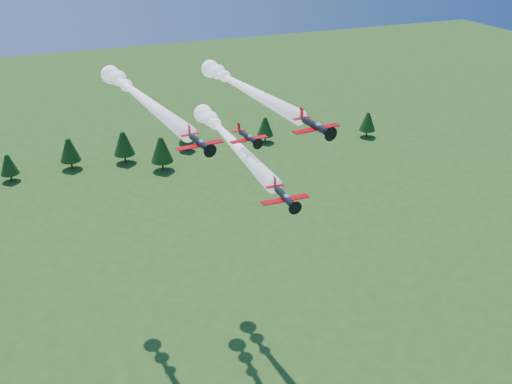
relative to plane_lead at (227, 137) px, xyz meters
name	(u,v)px	position (x,y,z in m)	size (l,w,h in m)	color
plane_lead	(227,137)	(0.00, 0.00, 0.00)	(7.11, 45.35, 3.70)	black
plane_left	(137,94)	(-13.83, 8.64, 6.98)	(10.85, 47.60, 3.70)	black
plane_right	(240,85)	(5.38, 7.60, 6.79)	(10.33, 45.48, 3.70)	black
plane_slot	(248,137)	(-0.06, -10.33, 3.58)	(6.58, 7.13, 2.30)	black
treeline	(102,152)	(-12.76, 92.27, -36.55)	(177.27, 20.24, 11.74)	#382314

